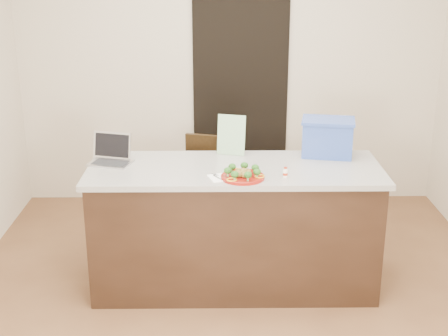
{
  "coord_description": "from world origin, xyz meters",
  "views": [
    {
      "loc": [
        -0.12,
        -3.87,
        2.33
      ],
      "look_at": [
        -0.08,
        0.2,
        0.93
      ],
      "focal_mm": 50.0,
      "sensor_mm": 36.0,
      "label": 1
    }
  ],
  "objects_px": {
    "napkin": "(221,178)",
    "blue_box": "(328,137)",
    "island": "(234,227)",
    "laptop": "(111,154)",
    "chair": "(209,184)",
    "yogurt_bottle": "(285,173)",
    "plate": "(243,177)"
  },
  "relations": [
    {
      "from": "island",
      "to": "plate",
      "type": "xyz_separation_m",
      "value": [
        0.05,
        -0.23,
        0.47
      ]
    },
    {
      "from": "yogurt_bottle",
      "to": "chair",
      "type": "bearing_deg",
      "value": 119.13
    },
    {
      "from": "yogurt_bottle",
      "to": "laptop",
      "type": "relative_size",
      "value": 0.21
    },
    {
      "from": "blue_box",
      "to": "laptop",
      "type": "bearing_deg",
      "value": -164.41
    },
    {
      "from": "chair",
      "to": "napkin",
      "type": "bearing_deg",
      "value": -67.99
    },
    {
      "from": "island",
      "to": "blue_box",
      "type": "relative_size",
      "value": 4.88
    },
    {
      "from": "plate",
      "to": "laptop",
      "type": "height_order",
      "value": "laptop"
    },
    {
      "from": "island",
      "to": "laptop",
      "type": "relative_size",
      "value": 6.21
    },
    {
      "from": "napkin",
      "to": "blue_box",
      "type": "height_order",
      "value": "blue_box"
    },
    {
      "from": "yogurt_bottle",
      "to": "laptop",
      "type": "height_order",
      "value": "laptop"
    },
    {
      "from": "napkin",
      "to": "chair",
      "type": "relative_size",
      "value": 0.16
    },
    {
      "from": "plate",
      "to": "yogurt_bottle",
      "type": "bearing_deg",
      "value": 4.27
    },
    {
      "from": "yogurt_bottle",
      "to": "island",
      "type": "bearing_deg",
      "value": 147.31
    },
    {
      "from": "napkin",
      "to": "blue_box",
      "type": "xyz_separation_m",
      "value": [
        0.79,
        0.49,
        0.14
      ]
    },
    {
      "from": "plate",
      "to": "laptop",
      "type": "distance_m",
      "value": 0.99
    },
    {
      "from": "island",
      "to": "chair",
      "type": "bearing_deg",
      "value": 104.7
    },
    {
      "from": "napkin",
      "to": "laptop",
      "type": "xyz_separation_m",
      "value": [
        -0.78,
        0.35,
        0.05
      ]
    },
    {
      "from": "island",
      "to": "blue_box",
      "type": "bearing_deg",
      "value": 20.82
    },
    {
      "from": "blue_box",
      "to": "chair",
      "type": "height_order",
      "value": "blue_box"
    },
    {
      "from": "laptop",
      "to": "blue_box",
      "type": "height_order",
      "value": "blue_box"
    },
    {
      "from": "napkin",
      "to": "laptop",
      "type": "relative_size",
      "value": 0.45
    },
    {
      "from": "blue_box",
      "to": "chair",
      "type": "distance_m",
      "value": 1.13
    },
    {
      "from": "plate",
      "to": "yogurt_bottle",
      "type": "xyz_separation_m",
      "value": [
        0.29,
        0.02,
        0.02
      ]
    },
    {
      "from": "blue_box",
      "to": "napkin",
      "type": "bearing_deg",
      "value": -137.72
    },
    {
      "from": "napkin",
      "to": "plate",
      "type": "bearing_deg",
      "value": -3.29
    },
    {
      "from": "yogurt_bottle",
      "to": "blue_box",
      "type": "xyz_separation_m",
      "value": [
        0.36,
        0.47,
        0.11
      ]
    },
    {
      "from": "blue_box",
      "to": "chair",
      "type": "xyz_separation_m",
      "value": [
        -0.88,
        0.46,
        -0.54
      ]
    },
    {
      "from": "yogurt_bottle",
      "to": "laptop",
      "type": "bearing_deg",
      "value": 164.56
    },
    {
      "from": "chair",
      "to": "yogurt_bottle",
      "type": "bearing_deg",
      "value": -44.3
    },
    {
      "from": "yogurt_bottle",
      "to": "chair",
      "type": "xyz_separation_m",
      "value": [
        -0.52,
        0.94,
        -0.43
      ]
    },
    {
      "from": "plate",
      "to": "laptop",
      "type": "bearing_deg",
      "value": 158.97
    },
    {
      "from": "napkin",
      "to": "laptop",
      "type": "height_order",
      "value": "laptop"
    }
  ]
}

